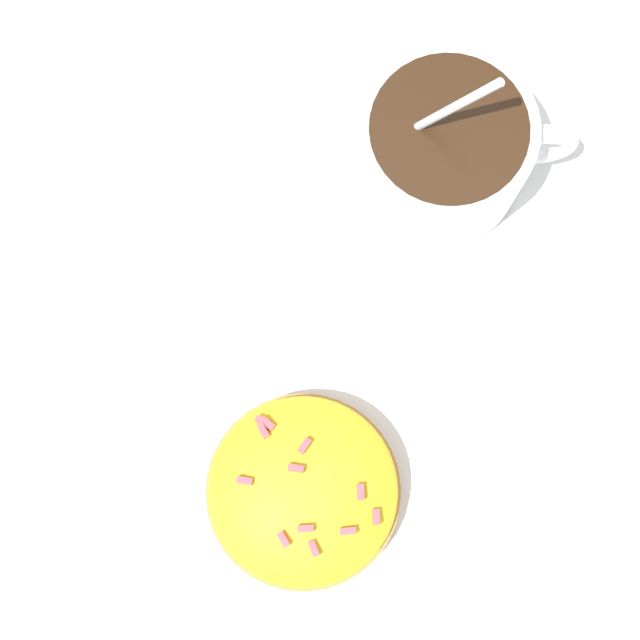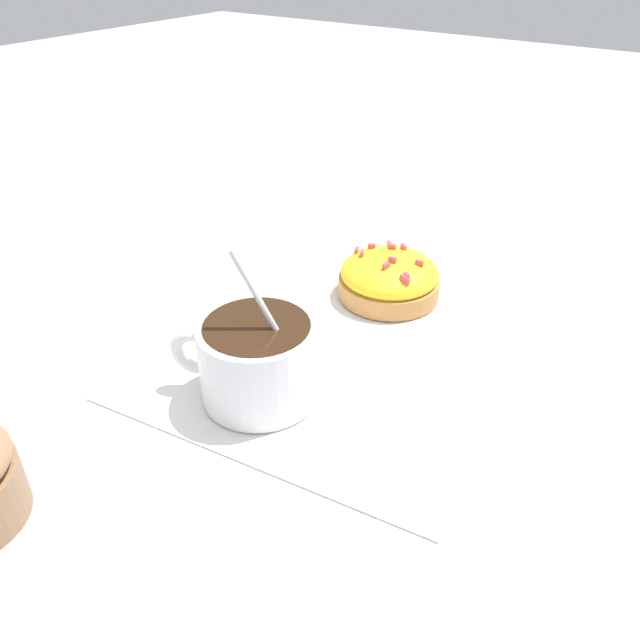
# 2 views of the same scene
# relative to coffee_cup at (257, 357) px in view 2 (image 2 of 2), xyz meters

# --- Properties ---
(ground_plane) EXTENTS (3.00, 3.00, 0.00)m
(ground_plane) POSITION_rel_coffee_cup_xyz_m (-0.09, 0.01, -0.04)
(ground_plane) COLOR #B2B2B7
(paper_napkin) EXTENTS (0.32, 0.30, 0.00)m
(paper_napkin) POSITION_rel_coffee_cup_xyz_m (-0.09, 0.01, -0.03)
(paper_napkin) COLOR white
(paper_napkin) RESTS_ON ground_plane
(coffee_cup) EXTENTS (0.08, 0.10, 0.11)m
(coffee_cup) POSITION_rel_coffee_cup_xyz_m (0.00, 0.00, 0.00)
(coffee_cup) COLOR white
(coffee_cup) RESTS_ON paper_napkin
(frosted_pastry) EXTENTS (0.09, 0.09, 0.04)m
(frosted_pastry) POSITION_rel_coffee_cup_xyz_m (-0.17, 0.01, -0.01)
(frosted_pastry) COLOR #C18442
(frosted_pastry) RESTS_ON paper_napkin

